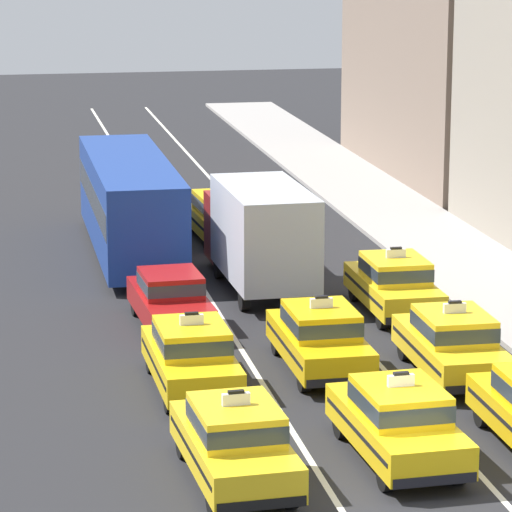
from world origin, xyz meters
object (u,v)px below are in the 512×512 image
(taxi_right_second, at_px, (452,343))
(taxi_left_nearest, at_px, (235,441))
(bus_left_fourth, at_px, (130,201))
(taxi_center_nearest, at_px, (398,421))
(sedan_left_third, at_px, (170,298))
(taxi_left_second, at_px, (191,355))
(taxi_center_fourth, at_px, (220,215))
(box_truck_center_third, at_px, (259,231))
(taxi_right_third, at_px, (394,283))
(taxi_center_second, at_px, (320,337))

(taxi_right_second, bearing_deg, taxi_left_nearest, -138.26)
(bus_left_fourth, distance_m, taxi_center_nearest, 20.22)
(sedan_left_third, bearing_deg, taxi_right_second, -42.42)
(taxi_left_nearest, height_order, taxi_left_second, same)
(taxi_center_nearest, bearing_deg, taxi_center_fourth, 90.44)
(taxi_center_nearest, bearing_deg, bus_left_fourth, 99.86)
(sedan_left_third, xyz_separation_m, box_truck_center_third, (3.20, 3.76, 0.93))
(taxi_center_fourth, bearing_deg, taxi_right_third, -72.63)
(taxi_center_second, xyz_separation_m, taxi_right_third, (3.31, 4.85, 0.00))
(box_truck_center_third, height_order, taxi_center_fourth, box_truck_center_third)
(box_truck_center_third, xyz_separation_m, taxi_right_third, (3.24, -3.50, -0.90))
(taxi_left_nearest, distance_m, sedan_left_third, 11.38)
(bus_left_fourth, xyz_separation_m, taxi_right_second, (6.34, -14.72, -0.94))
(sedan_left_third, distance_m, box_truck_center_third, 5.02)
(taxi_left_nearest, relative_size, taxi_center_fourth, 1.00)
(taxi_left_nearest, bearing_deg, taxi_right_third, 60.28)
(taxi_center_fourth, xyz_separation_m, taxi_right_second, (3.05, -16.43, 0.00))
(taxi_center_second, bearing_deg, sedan_left_third, 124.26)
(sedan_left_third, xyz_separation_m, taxi_right_second, (6.20, -5.66, 0.03))
(sedan_left_third, height_order, taxi_center_nearest, taxi_center_nearest)
(taxi_left_second, bearing_deg, taxi_left_nearest, -89.82)
(box_truck_center_third, relative_size, taxi_center_fourth, 1.51)
(taxi_center_nearest, height_order, taxi_center_fourth, same)
(taxi_right_third, bearing_deg, taxi_center_nearest, -105.70)
(sedan_left_third, bearing_deg, taxi_left_nearest, -91.04)
(box_truck_center_third, bearing_deg, taxi_center_nearest, -89.54)
(taxi_left_nearest, distance_m, taxi_center_second, 7.56)
(taxi_center_second, relative_size, taxi_center_fourth, 0.98)
(taxi_left_second, xyz_separation_m, box_truck_center_third, (3.42, 9.25, 0.90))
(taxi_left_nearest, bearing_deg, taxi_center_fourth, 81.38)
(taxi_left_second, height_order, box_truck_center_third, box_truck_center_third)
(taxi_center_second, distance_m, taxi_right_second, 3.25)
(box_truck_center_third, distance_m, taxi_center_fourth, 7.07)
(taxi_left_nearest, height_order, sedan_left_third, taxi_left_nearest)
(taxi_right_third, bearing_deg, sedan_left_third, -177.68)
(taxi_right_third, bearing_deg, taxi_center_fourth, 107.37)
(bus_left_fourth, height_order, box_truck_center_third, box_truck_center_third)
(box_truck_center_third, bearing_deg, taxi_left_nearest, -102.68)
(taxi_center_second, height_order, taxi_right_second, same)
(taxi_right_second, height_order, taxi_right_third, same)
(taxi_left_second, distance_m, box_truck_center_third, 9.90)
(taxi_center_fourth, relative_size, taxi_right_second, 1.01)
(taxi_left_nearest, xyz_separation_m, box_truck_center_third, (3.40, 15.13, 0.90))
(taxi_left_second, height_order, sedan_left_third, taxi_left_second)
(box_truck_center_third, relative_size, taxi_right_third, 1.53)
(taxi_right_second, bearing_deg, taxi_left_second, 178.49)
(sedan_left_third, height_order, taxi_right_third, taxi_right_third)
(taxi_left_nearest, distance_m, taxi_center_nearest, 3.56)
(taxi_center_second, bearing_deg, taxi_right_third, 55.74)
(sedan_left_third, bearing_deg, taxi_center_second, -55.74)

